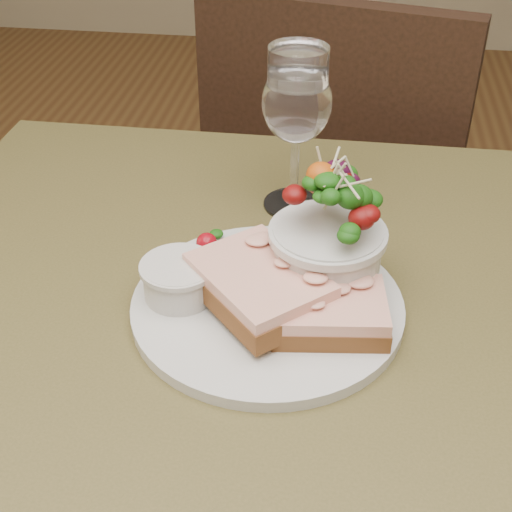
# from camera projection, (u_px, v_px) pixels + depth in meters

# --- Properties ---
(cafe_table) EXTENTS (0.80, 0.80, 0.75)m
(cafe_table) POSITION_uv_depth(u_px,v_px,m) (256.00, 404.00, 0.72)
(cafe_table) COLOR #433F1D
(cafe_table) RESTS_ON ground
(chair_far) EXTENTS (0.51, 0.51, 0.90)m
(chair_far) POSITION_uv_depth(u_px,v_px,m) (340.00, 278.00, 1.47)
(chair_far) COLOR black
(chair_far) RESTS_ON ground
(dinner_plate) EXTENTS (0.26, 0.26, 0.01)m
(dinner_plate) POSITION_uv_depth(u_px,v_px,m) (267.00, 306.00, 0.68)
(dinner_plate) COLOR silver
(dinner_plate) RESTS_ON cafe_table
(sandwich_front) EXTENTS (0.11, 0.09, 0.03)m
(sandwich_front) POSITION_uv_depth(u_px,v_px,m) (329.00, 312.00, 0.64)
(sandwich_front) COLOR #4D2914
(sandwich_front) RESTS_ON dinner_plate
(sandwich_back) EXTENTS (0.15, 0.15, 0.03)m
(sandwich_back) POSITION_uv_depth(u_px,v_px,m) (259.00, 285.00, 0.65)
(sandwich_back) COLOR #4D2914
(sandwich_back) RESTS_ON dinner_plate
(ramekin) EXTENTS (0.07, 0.07, 0.04)m
(ramekin) POSITION_uv_depth(u_px,v_px,m) (179.00, 278.00, 0.67)
(ramekin) COLOR beige
(ramekin) RESTS_ON dinner_plate
(salad_bowl) EXTENTS (0.10, 0.10, 0.13)m
(salad_bowl) POSITION_uv_depth(u_px,v_px,m) (328.00, 231.00, 0.66)
(salad_bowl) COLOR silver
(salad_bowl) RESTS_ON dinner_plate
(garnish) EXTENTS (0.05, 0.04, 0.02)m
(garnish) POSITION_uv_depth(u_px,v_px,m) (217.00, 243.00, 0.74)
(garnish) COLOR #0E3C0B
(garnish) RESTS_ON dinner_plate
(wine_glass) EXTENTS (0.08, 0.08, 0.18)m
(wine_glass) POSITION_uv_depth(u_px,v_px,m) (297.00, 107.00, 0.76)
(wine_glass) COLOR white
(wine_glass) RESTS_ON cafe_table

